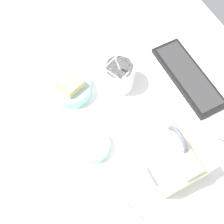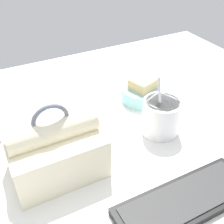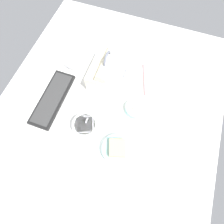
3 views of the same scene
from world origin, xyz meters
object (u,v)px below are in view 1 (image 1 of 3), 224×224
at_px(lunch_bag, 171,150).
at_px(chopstick_case, 121,204).
at_px(keyboard, 188,77).
at_px(bento_bowl_snacks, 94,146).
at_px(bento_bowl_sandwich, 71,88).
at_px(soup_cup, 119,75).

relative_size(lunch_bag, chopstick_case, 1.12).
distance_m(keyboard, bento_bowl_snacks, 0.42).
bearing_deg(bento_bowl_snacks, lunch_bag, 55.82).
xyz_separation_m(bento_bowl_sandwich, bento_bowl_snacks, (0.22, -0.02, -0.01)).
bearing_deg(chopstick_case, lunch_bag, 106.73).
distance_m(bento_bowl_snacks, chopstick_case, 0.19).
bearing_deg(keyboard, bento_bowl_sandwich, -109.14).
xyz_separation_m(lunch_bag, soup_cup, (-0.31, -0.01, -0.01)).
bearing_deg(bento_bowl_sandwich, chopstick_case, -3.67).
bearing_deg(soup_cup, bento_bowl_sandwich, -104.66).
bearing_deg(bento_bowl_sandwich, keyboard, 70.86).
distance_m(lunch_bag, bento_bowl_sandwich, 0.39).
bearing_deg(lunch_bag, chopstick_case, -73.27).
distance_m(keyboard, chopstick_case, 0.50).
height_order(bento_bowl_snacks, chopstick_case, bento_bowl_snacks).
xyz_separation_m(soup_cup, bento_bowl_snacks, (0.18, -0.18, -0.03)).
height_order(soup_cup, chopstick_case, soup_cup).
relative_size(lunch_bag, soup_cup, 1.25).
bearing_deg(lunch_bag, bento_bowl_snacks, -124.18).
xyz_separation_m(lunch_bag, bento_bowl_sandwich, (-0.35, -0.17, -0.04)).
bearing_deg(bento_bowl_snacks, keyboard, 101.49).
height_order(lunch_bag, bento_bowl_sandwich, lunch_bag).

